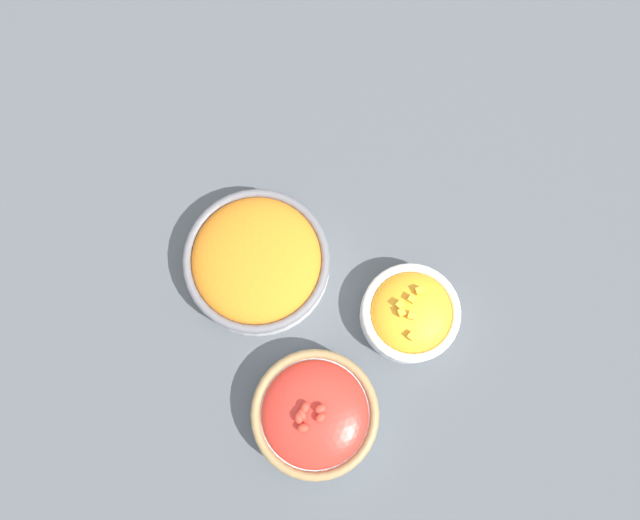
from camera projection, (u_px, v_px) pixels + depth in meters
The scene contains 4 objects.
ground_plane at pixel (320, 264), 0.88m from camera, with size 3.00×3.00×0.00m, color #4C5156.
bowl_carrots at pixel (259, 264), 0.84m from camera, with size 0.20×0.20×0.07m.
bowl_squash at pixel (413, 313), 0.83m from camera, with size 0.13×0.13×0.07m.
bowl_cherry_tomatoes at pixel (317, 414), 0.80m from camera, with size 0.16×0.16×0.08m.
Camera 1 is at (-0.17, 0.00, 0.86)m, focal length 35.00 mm.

